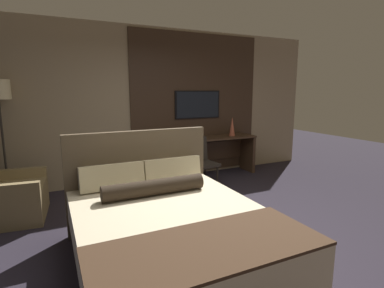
# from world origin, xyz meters

# --- Properties ---
(ground_plane) EXTENTS (16.00, 16.00, 0.00)m
(ground_plane) POSITION_xyz_m (0.00, 0.00, 0.00)
(ground_plane) COLOR #28232D
(wall_back_tv_panel) EXTENTS (7.20, 0.09, 2.80)m
(wall_back_tv_panel) POSITION_xyz_m (0.15, 2.59, 1.40)
(wall_back_tv_panel) COLOR tan
(wall_back_tv_panel) RESTS_ON ground_plane
(bed) EXTENTS (1.72, 2.17, 1.20)m
(bed) POSITION_xyz_m (-0.70, -0.27, 0.33)
(bed) COLOR #33281E
(bed) RESTS_ON ground_plane
(desk) EXTENTS (2.16, 0.51, 0.77)m
(desk) POSITION_xyz_m (1.01, 2.32, 0.54)
(desk) COLOR #422D1E
(desk) RESTS_ON ground_plane
(tv) EXTENTS (0.96, 0.04, 0.54)m
(tv) POSITION_xyz_m (1.01, 2.52, 1.40)
(tv) COLOR black
(desk_chair) EXTENTS (0.53, 0.52, 0.87)m
(desk_chair) POSITION_xyz_m (0.66, 1.74, 0.51)
(desk_chair) COLOR #28231E
(desk_chair) RESTS_ON ground_plane
(armchair_by_window) EXTENTS (0.91, 0.93, 0.81)m
(armchair_by_window) POSITION_xyz_m (-2.21, 1.62, 0.27)
(armchair_by_window) COLOR olive
(armchair_by_window) RESTS_ON ground_plane
(vase_tall) EXTENTS (0.12, 0.12, 0.37)m
(vase_tall) POSITION_xyz_m (1.65, 2.26, 0.96)
(vase_tall) COLOR #B2563D
(vase_tall) RESTS_ON desk
(book) EXTENTS (0.26, 0.21, 0.03)m
(book) POSITION_xyz_m (0.57, 2.33, 0.79)
(book) COLOR maroon
(book) RESTS_ON desk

